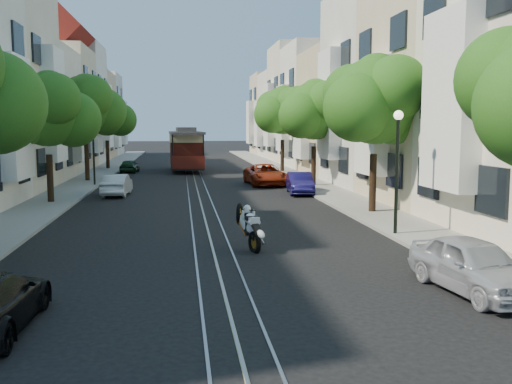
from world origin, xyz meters
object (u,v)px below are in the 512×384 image
object	(u,v)px
tree_e_b	(376,103)
lamp_east	(397,153)
sportbike_rider	(249,224)
tree_e_c	(315,112)
tree_w_d	(107,116)
parked_car_w_far	(130,166)
parked_car_e_near	(473,265)
parked_car_e_far	(265,175)
cable_car	(186,147)
tree_w_c	(86,106)
tree_w_b	(49,112)
parked_car_e_mid	(300,183)
lamp_west	(93,141)
tree_e_d	(283,112)
parked_car_w_mid	(117,185)

from	to	relation	value
tree_e_b	lamp_east	size ratio (longest dim) A/B	1.61
lamp_east	sportbike_rider	distance (m)	5.77
tree_e_c	tree_w_d	distance (m)	21.53
tree_e_c	parked_car_w_far	xyz separation A→B (m)	(-12.31, 12.40, -4.07)
parked_car_e_near	parked_car_e_far	xyz separation A→B (m)	(-1.20, 24.01, 0.03)
cable_car	parked_car_w_far	size ratio (longest dim) A/B	2.78
tree_w_c	cable_car	xyz separation A→B (m)	(6.64, 8.81, -3.11)
tree_e_b	tree_w_b	world-z (taller)	tree_e_b
sportbike_rider	parked_car_e_mid	xyz separation A→B (m)	(4.51, 13.83, -0.18)
sportbike_rider	parked_car_e_near	distance (m)	6.87
tree_w_c	tree_w_d	size ratio (longest dim) A/B	1.09
tree_w_d	tree_e_c	bearing A→B (deg)	-48.01
tree_w_b	parked_car_w_far	bearing A→B (deg)	83.51
tree_w_d	lamp_west	distance (m)	14.11
tree_e_d	parked_car_e_mid	distance (m)	15.22
tree_w_d	parked_car_w_far	bearing A→B (deg)	-59.85
lamp_east	tree_e_b	bearing A→B (deg)	79.07
tree_e_c	tree_w_c	size ratio (longest dim) A/B	0.92
tree_w_c	lamp_west	distance (m)	3.81
lamp_west	tree_w_d	bearing A→B (deg)	93.44
tree_e_d	tree_e_c	bearing A→B (deg)	-90.00
tree_e_d	parked_car_e_near	size ratio (longest dim) A/B	1.84
tree_e_c	parked_car_w_mid	bearing A→B (deg)	-165.98
tree_w_d	cable_car	bearing A→B (deg)	-18.25
tree_e_b	parked_car_w_far	xyz separation A→B (m)	(-12.31, 23.40, -4.20)
tree_e_b	tree_e_c	distance (m)	11.00
parked_car_e_near	cable_car	bearing A→B (deg)	92.58
lamp_east	cable_car	world-z (taller)	lamp_east
tree_w_d	parked_car_e_mid	bearing A→B (deg)	-56.86
tree_w_b	tree_w_c	xyz separation A→B (m)	(0.00, 11.00, 0.67)
sportbike_rider	parked_car_e_near	bearing A→B (deg)	-67.54
tree_e_b	lamp_west	distance (m)	18.90
parked_car_w_mid	sportbike_rider	bearing A→B (deg)	113.49
tree_e_b	lamp_west	size ratio (longest dim) A/B	1.61
lamp_east	tree_w_c	bearing A→B (deg)	122.65
cable_car	parked_car_e_near	xyz separation A→B (m)	(6.10, -36.33, -1.33)
tree_e_c	sportbike_rider	world-z (taller)	tree_e_c
tree_e_d	tree_w_b	xyz separation A→B (m)	(-14.40, -17.00, -0.47)
tree_w_c	cable_car	size ratio (longest dim) A/B	0.81
tree_e_c	sportbike_rider	distance (m)	18.80
tree_e_b	parked_car_e_near	world-z (taller)	tree_e_b
tree_e_d	lamp_west	xyz separation A→B (m)	(-13.56, -8.98, -2.02)
parked_car_e_far	tree_w_c	bearing A→B (deg)	159.95
parked_car_e_mid	lamp_west	bearing A→B (deg)	160.60
tree_w_c	sportbike_rider	distance (m)	24.19
parked_car_e_near	parked_car_w_mid	world-z (taller)	parked_car_e_near
tree_w_d	parked_car_w_far	size ratio (longest dim) A/B	2.08
tree_e_b	tree_e_c	world-z (taller)	tree_e_b
parked_car_e_far	parked_car_w_far	xyz separation A→B (m)	(-9.45, 10.91, -0.13)
tree_e_c	lamp_west	size ratio (longest dim) A/B	1.57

